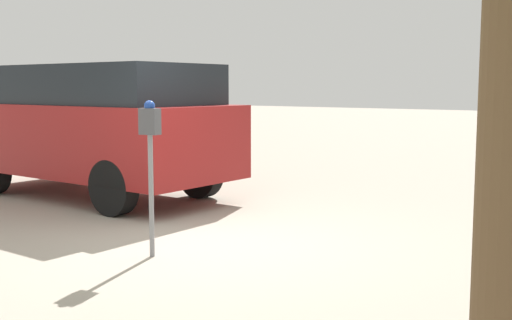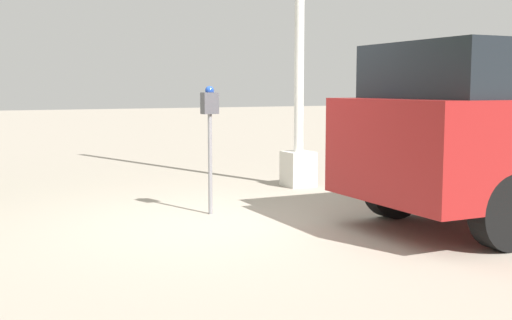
{
  "view_description": "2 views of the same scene",
  "coord_description": "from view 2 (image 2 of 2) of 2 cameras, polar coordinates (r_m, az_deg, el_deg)",
  "views": [
    {
      "loc": [
        -4.62,
        5.12,
        1.71
      ],
      "look_at": [
        -0.23,
        -0.98,
        0.84
      ],
      "focal_mm": 45.0,
      "sensor_mm": 36.0,
      "label": 1
    },
    {
      "loc": [
        -3.06,
        -6.57,
        1.55
      ],
      "look_at": [
        -0.05,
        -0.53,
        0.78
      ],
      "focal_mm": 45.0,
      "sensor_mm": 36.0,
      "label": 2
    }
  ],
  "objects": [
    {
      "name": "parking_meter_near",
      "position": [
        7.79,
        -4.13,
        3.54
      ],
      "size": [
        0.21,
        0.14,
        1.57
      ],
      "rotation": [
        0.0,
        0.0,
        0.13
      ],
      "color": "gray",
      "rests_on": "ground"
    },
    {
      "name": "ground_plane",
      "position": [
        7.41,
        -1.5,
        -5.6
      ],
      "size": [
        80.0,
        80.0,
        0.0
      ],
      "primitive_type": "plane",
      "color": "gray"
    },
    {
      "name": "lamp_post",
      "position": [
        10.05,
        3.87,
        10.22
      ],
      "size": [
        0.44,
        0.44,
        6.85
      ],
      "color": "beige",
      "rests_on": "ground"
    }
  ]
}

